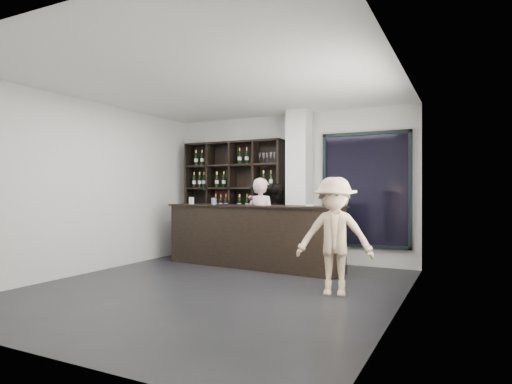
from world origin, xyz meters
The scene contains 12 objects.
floor centered at (0.00, 0.00, -0.01)m, with size 5.00×5.50×0.01m, color black.
wine_shelf centered at (-1.15, 2.57, 1.20)m, with size 2.20×0.35×2.40m, color black, non-canonical shape.
structural_column centered at (0.35, 2.47, 1.45)m, with size 0.40×0.40×2.90m, color silver.
glass_panel centered at (1.55, 2.69, 1.40)m, with size 1.60×0.08×2.10m.
tasting_counter centered at (-0.28, 1.75, 0.56)m, with size 3.41×0.70×1.12m.
taster_pink centered at (-0.15, 1.85, 0.81)m, with size 0.59×0.39×1.62m, color beige.
taster_black centered at (-0.10, 2.35, 0.76)m, with size 0.73×0.57×1.51m, color black.
customer centered at (1.64, 0.40, 0.78)m, with size 1.01×0.58×1.56m, color tan.
wine_glass centered at (-0.26, 1.66, 1.22)m, with size 0.08×0.08×0.20m, color white, non-canonical shape.
spit_cup centered at (-1.05, 1.67, 1.19)m, with size 0.09×0.09×0.13m, color #AFC0DB.
napkin_stack centered at (0.80, 1.79, 1.13)m, with size 0.13×0.13×0.02m, color white.
card_stand centered at (-1.60, 1.74, 1.19)m, with size 0.09×0.05×0.14m, color white.
Camera 1 is at (3.25, -5.13, 1.38)m, focal length 30.00 mm.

